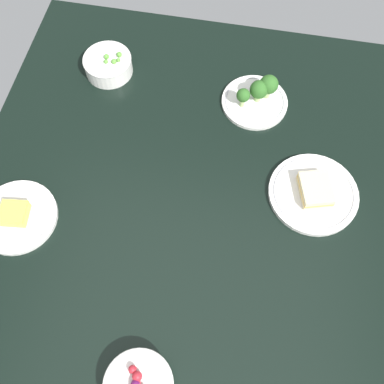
{
  "coord_description": "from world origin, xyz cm",
  "views": [
    {
      "loc": [
        -46.14,
        -8.59,
        102.12
      ],
      "look_at": [
        0.0,
        0.0,
        6.0
      ],
      "focal_mm": 41.53,
      "sensor_mm": 36.0,
      "label": 1
    }
  ],
  "objects_px": {
    "bowl_peas": "(108,64)",
    "plate_cheese": "(17,216)",
    "plate_broccoli": "(257,97)",
    "plate_sandwich": "(314,193)"
  },
  "relations": [
    {
      "from": "plate_broccoli",
      "to": "plate_sandwich",
      "type": "bearing_deg",
      "value": -145.88
    },
    {
      "from": "bowl_peas",
      "to": "plate_cheese",
      "type": "distance_m",
      "value": 0.49
    },
    {
      "from": "plate_cheese",
      "to": "plate_sandwich",
      "type": "xyz_separation_m",
      "value": [
        0.19,
        -0.69,
        0.0
      ]
    },
    {
      "from": "bowl_peas",
      "to": "plate_cheese",
      "type": "bearing_deg",
      "value": 168.5
    },
    {
      "from": "plate_cheese",
      "to": "plate_broccoli",
      "type": "xyz_separation_m",
      "value": [
        0.44,
        -0.52,
        0.01
      ]
    },
    {
      "from": "plate_broccoli",
      "to": "plate_sandwich",
      "type": "height_order",
      "value": "plate_broccoli"
    },
    {
      "from": "plate_broccoli",
      "to": "plate_sandwich",
      "type": "xyz_separation_m",
      "value": [
        -0.25,
        -0.17,
        -0.01
      ]
    },
    {
      "from": "plate_broccoli",
      "to": "bowl_peas",
      "type": "bearing_deg",
      "value": 85.45
    },
    {
      "from": "bowl_peas",
      "to": "plate_cheese",
      "type": "xyz_separation_m",
      "value": [
        -0.48,
        0.1,
        -0.02
      ]
    },
    {
      "from": "plate_broccoli",
      "to": "plate_sandwich",
      "type": "distance_m",
      "value": 0.31
    }
  ]
}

